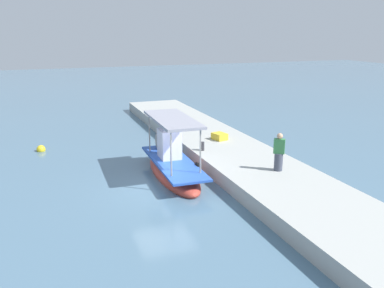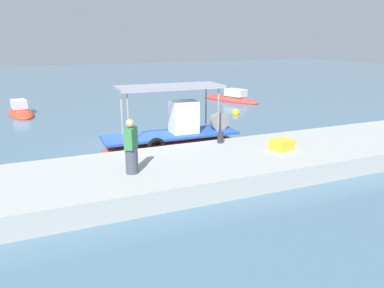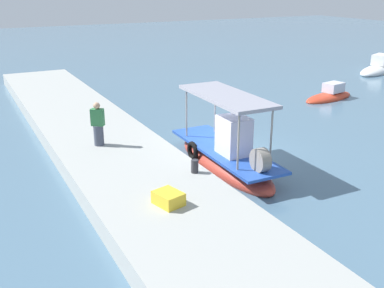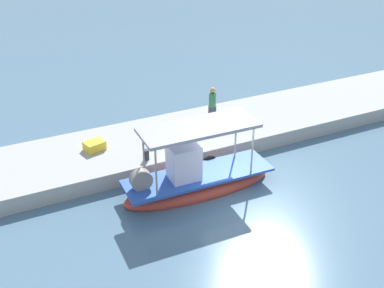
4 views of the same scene
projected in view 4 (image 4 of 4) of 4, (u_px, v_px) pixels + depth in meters
name	position (u px, v px, depth m)	size (l,w,h in m)	color
ground_plane	(239.00, 193.00, 18.38)	(120.00, 120.00, 0.00)	slate
dock_quay	(189.00, 137.00, 21.67)	(36.00, 4.10, 0.67)	#A9ABA6
main_fishing_boat	(196.00, 180.00, 18.27)	(6.03, 1.86, 3.11)	#BD4031
fisherman_near_bollard	(212.00, 106.00, 21.98)	(0.52, 0.53, 1.67)	#414757
mooring_bollard	(146.00, 155.00, 19.15)	(0.24, 0.24, 0.43)	#2D2D33
cargo_crate	(94.00, 146.00, 19.88)	(0.78, 0.63, 0.37)	gold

